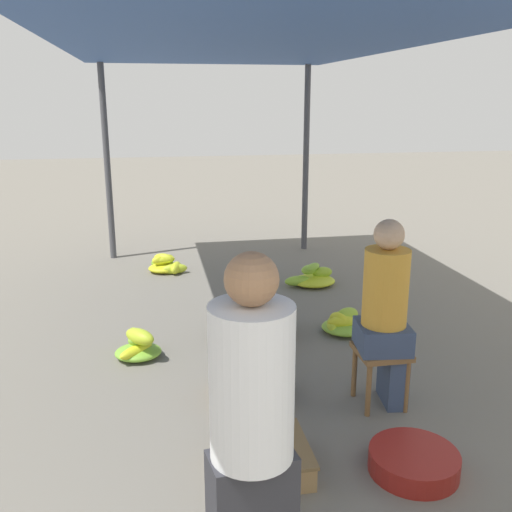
# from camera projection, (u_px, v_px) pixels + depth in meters

# --- Properties ---
(canopy_post_back_left) EXTENTS (0.08, 0.08, 2.49)m
(canopy_post_back_left) POSITION_uv_depth(u_px,v_px,m) (107.00, 164.00, 7.30)
(canopy_post_back_left) COLOR #4C4C51
(canopy_post_back_left) RESTS_ON ground
(canopy_post_back_right) EXTENTS (0.08, 0.08, 2.49)m
(canopy_post_back_right) POSITION_uv_depth(u_px,v_px,m) (306.00, 160.00, 7.76)
(canopy_post_back_right) COLOR #4C4C51
(canopy_post_back_right) RESTS_ON ground
(canopy_tarp) EXTENTS (3.03, 6.55, 0.04)m
(canopy_tarp) POSITION_uv_depth(u_px,v_px,m) (249.00, 37.00, 4.28)
(canopy_tarp) COLOR #33569E
(canopy_tarp) RESTS_ON canopy_post_front_left
(vendor_foreground) EXTENTS (0.37, 0.37, 1.54)m
(vendor_foreground) POSITION_uv_depth(u_px,v_px,m) (252.00, 436.00, 2.21)
(vendor_foreground) COLOR #2D2D33
(vendor_foreground) RESTS_ON ground
(stool) EXTENTS (0.34, 0.34, 0.42)m
(stool) POSITION_uv_depth(u_px,v_px,m) (381.00, 360.00, 3.90)
(stool) COLOR brown
(stool) RESTS_ON ground
(vendor_seated) EXTENTS (0.38, 0.38, 1.32)m
(vendor_seated) POSITION_uv_depth(u_px,v_px,m) (387.00, 311.00, 3.81)
(vendor_seated) COLOR #384766
(vendor_seated) RESTS_ON ground
(basin_black) EXTENTS (0.51, 0.51, 0.13)m
(basin_black) POSITION_uv_depth(u_px,v_px,m) (414.00, 462.00, 3.25)
(basin_black) COLOR maroon
(basin_black) RESTS_ON ground
(banana_pile_left_0) EXTENTS (0.48, 0.47, 0.24)m
(banana_pile_left_0) POSITION_uv_depth(u_px,v_px,m) (166.00, 265.00, 6.98)
(banana_pile_left_0) COLOR yellow
(banana_pile_left_0) RESTS_ON ground
(banana_pile_left_1) EXTENTS (0.38, 0.50, 0.27)m
(banana_pile_left_1) POSITION_uv_depth(u_px,v_px,m) (138.00, 345.00, 4.67)
(banana_pile_left_1) COLOR yellow
(banana_pile_left_1) RESTS_ON ground
(banana_pile_right_0) EXTENTS (0.61, 0.54, 0.26)m
(banana_pile_right_0) POSITION_uv_depth(u_px,v_px,m) (312.00, 278.00, 6.50)
(banana_pile_right_0) COLOR #83B935
(banana_pile_right_0) RESTS_ON ground
(banana_pile_right_1) EXTENTS (0.48, 0.47, 0.21)m
(banana_pile_right_1) POSITION_uv_depth(u_px,v_px,m) (344.00, 323.00, 5.21)
(banana_pile_right_1) COLOR yellow
(banana_pile_right_1) RESTS_ON ground
(crate_near) EXTENTS (0.50, 0.50, 0.16)m
(crate_near) POSITION_uv_depth(u_px,v_px,m) (265.00, 458.00, 3.25)
(crate_near) COLOR #9E7A4C
(crate_near) RESTS_ON ground
(crate_mid) EXTENTS (0.51, 0.51, 0.23)m
(crate_mid) POSITION_uv_depth(u_px,v_px,m) (255.00, 324.00, 5.08)
(crate_mid) COLOR brown
(crate_mid) RESTS_ON ground
(crate_far) EXTENTS (0.48, 0.48, 0.17)m
(crate_far) POSITION_uv_depth(u_px,v_px,m) (249.00, 386.00, 4.06)
(crate_far) COLOR brown
(crate_far) RESTS_ON ground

